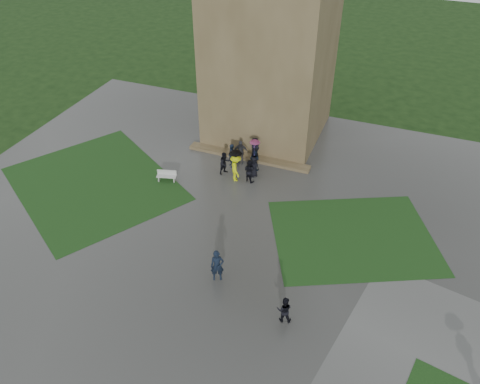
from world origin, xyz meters
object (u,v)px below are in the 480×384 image
(pedestrian_near, at_px, (284,310))
(bench, at_px, (167,176))
(tower, at_px, (273,13))
(pedestrian_mid, at_px, (217,266))

(pedestrian_near, bearing_deg, bench, -50.56)
(tower, xyz_separation_m, bench, (-4.14, -8.92, -8.59))
(tower, relative_size, bench, 13.23)
(bench, relative_size, pedestrian_near, 0.91)
(pedestrian_mid, relative_size, pedestrian_near, 1.26)
(bench, height_order, pedestrian_mid, pedestrian_mid)
(tower, distance_m, pedestrian_mid, 17.88)
(tower, relative_size, pedestrian_mid, 9.55)
(pedestrian_mid, bearing_deg, tower, 72.74)
(tower, xyz_separation_m, pedestrian_near, (6.46, -17.05, -8.23))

